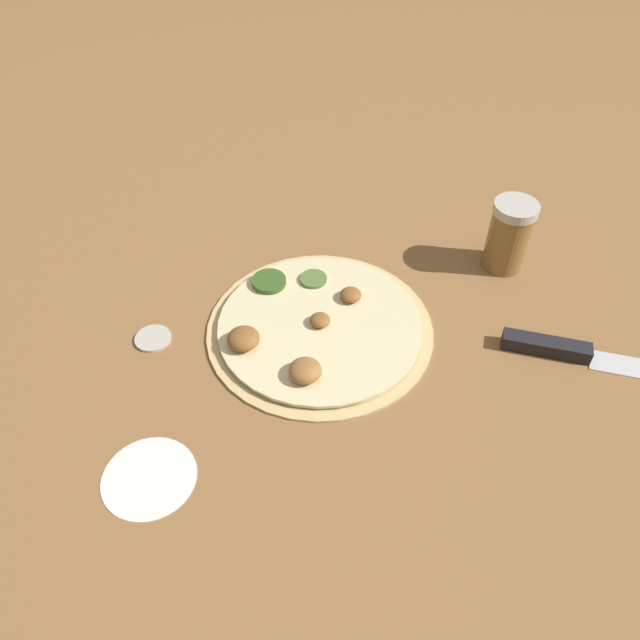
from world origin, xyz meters
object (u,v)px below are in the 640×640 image
pizza (317,327)px  spice_jar (509,235)px  knife (589,356)px  loose_cap (153,337)px

pizza → spice_jar: 0.27m
knife → spice_jar: 0.18m
spice_jar → loose_cap: 0.45m
knife → spice_jar: spice_jar is taller
knife → spice_jar: size_ratio=2.80×
pizza → spice_jar: spice_jar is taller
spice_jar → loose_cap: size_ratio=2.26×
knife → spice_jar: (0.00, -0.18, 0.04)m
spice_jar → pizza: bearing=5.8°
pizza → spice_jar: bearing=-174.2°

